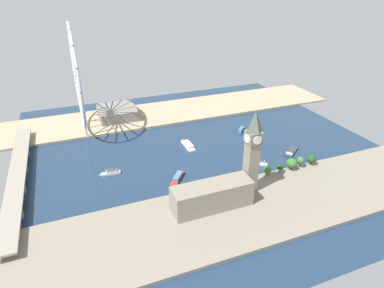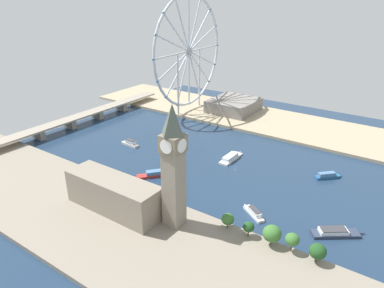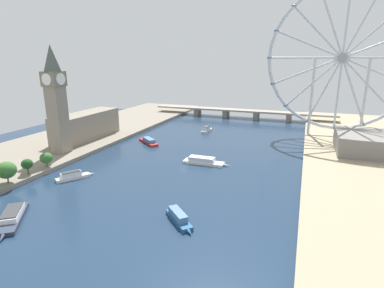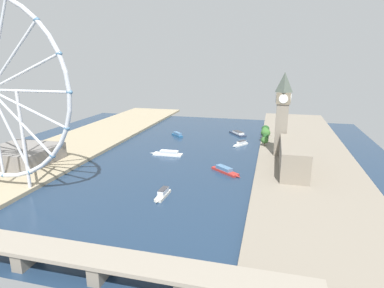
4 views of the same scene
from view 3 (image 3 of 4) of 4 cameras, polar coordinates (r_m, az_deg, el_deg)
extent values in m
plane|color=#1E334C|center=(216.93, -1.56, -4.23)|extent=(417.09, 417.09, 0.00)
cube|color=gray|center=(284.65, -25.31, -0.61)|extent=(90.00, 520.00, 3.00)
cube|color=gray|center=(255.07, -23.55, 4.08)|extent=(11.14, 11.14, 50.73)
cube|color=#776B57|center=(251.49, -24.31, 10.96)|extent=(12.92, 12.92, 10.88)
pyramid|color=#4C564C|center=(251.10, -24.69, 14.33)|extent=(11.69, 11.69, 18.80)
cylinder|color=white|center=(256.31, -23.26, 11.14)|extent=(8.46, 0.50, 8.46)
cylinder|color=white|center=(246.75, -25.40, 10.78)|extent=(8.46, 0.50, 8.46)
cylinder|color=white|center=(246.88, -23.18, 11.02)|extent=(0.50, 8.46, 8.46)
cylinder|color=white|center=(256.19, -25.40, 10.90)|extent=(0.50, 8.46, 8.46)
cube|color=gray|center=(296.58, -19.00, 3.27)|extent=(22.00, 71.48, 23.41)
cylinder|color=#513823|center=(211.00, -30.96, -5.75)|extent=(0.80, 0.80, 3.50)
ellipsoid|color=#386B2D|center=(209.08, -31.20, -4.16)|extent=(11.05, 11.05, 9.95)
cylinder|color=#513823|center=(220.10, -28.12, -4.46)|extent=(0.80, 0.80, 3.98)
ellipsoid|color=#1E471E|center=(218.66, -28.27, -3.28)|extent=(7.03, 7.03, 6.33)
cylinder|color=#513823|center=(229.23, -25.30, -3.49)|extent=(0.80, 0.80, 3.00)
ellipsoid|color=#386B2D|center=(227.85, -25.44, -2.36)|extent=(8.10, 8.10, 7.29)
torus|color=silver|center=(313.61, 26.15, 14.17)|extent=(130.33, 3.09, 130.33)
cylinder|color=#99999E|center=(313.61, 26.15, 14.17)|extent=(7.63, 3.00, 7.63)
cylinder|color=silver|center=(317.92, 31.99, 13.43)|extent=(63.62, 1.85, 1.85)
cylinder|color=silver|center=(317.75, 31.87, 15.66)|extent=(59.49, 1.85, 26.06)
cylinder|color=silver|center=(317.20, 30.87, 17.68)|extent=(46.30, 1.85, 46.30)
cylinder|color=silver|center=(316.35, 29.12, 19.19)|extent=(26.06, 1.85, 59.49)
cylinder|color=silver|center=(315.32, 26.87, 19.92)|extent=(1.85, 1.85, 63.62)
cylinder|color=silver|center=(314.27, 24.48, 19.76)|extent=(26.06, 1.85, 59.49)
cylinder|color=silver|center=(313.37, 22.36, 18.71)|extent=(46.30, 1.85, 46.30)
cylinder|color=silver|center=(312.74, 20.84, 16.96)|extent=(59.49, 1.85, 26.06)
cylinder|color=silver|center=(312.50, 20.17, 14.78)|extent=(63.62, 1.85, 1.85)
cylinder|color=silver|center=(312.67, 20.41, 12.52)|extent=(59.49, 1.85, 26.06)
cylinder|color=silver|center=(313.23, 21.51, 10.52)|extent=(46.30, 1.85, 46.30)
cylinder|color=silver|center=(314.09, 23.28, 9.08)|extent=(26.06, 1.85, 59.49)
cylinder|color=silver|center=(315.12, 25.46, 8.42)|extent=(1.85, 1.85, 63.62)
cylinder|color=silver|center=(316.16, 27.72, 8.61)|extent=(26.06, 1.85, 59.49)
cylinder|color=silver|center=(317.06, 29.74, 9.62)|extent=(46.30, 1.85, 46.30)
cylinder|color=silver|center=(317.67, 31.24, 11.31)|extent=(59.49, 1.85, 26.06)
ellipsoid|color=teal|center=(316.34, 18.40, 23.14)|extent=(4.80, 3.20, 3.20)
ellipsoid|color=teal|center=(315.11, 15.41, 19.60)|extent=(4.80, 3.20, 3.20)
ellipsoid|color=teal|center=(314.62, 14.18, 15.24)|extent=(4.80, 3.20, 3.20)
ellipsoid|color=teal|center=(314.95, 14.77, 10.76)|extent=(4.80, 3.20, 3.20)
ellipsoid|color=teal|center=(316.06, 17.01, 6.84)|extent=(4.80, 3.20, 3.20)
ellipsoid|color=teal|center=(317.77, 20.53, 4.04)|extent=(4.80, 3.20, 3.20)
ellipsoid|color=teal|center=(319.80, 24.80, 2.77)|extent=(4.80, 3.20, 3.20)
ellipsoid|color=teal|center=(321.85, 29.21, 3.18)|extent=(4.80, 3.20, 3.20)
cylinder|color=silver|center=(318.18, 29.38, 7.29)|extent=(2.40, 2.40, 71.24)
cylinder|color=silver|center=(314.40, 21.31, 8.14)|extent=(2.40, 2.40, 71.24)
cube|color=gray|center=(276.44, 30.87, 0.10)|extent=(55.98, 52.00, 14.50)
cube|color=gray|center=(398.88, 9.10, 6.16)|extent=(229.09, 16.30, 2.00)
cube|color=gray|center=(415.10, 1.04, 5.96)|extent=(6.00, 14.67, 8.80)
cube|color=gray|center=(403.99, 6.33, 5.60)|extent=(6.00, 14.67, 8.80)
cube|color=gray|center=(396.48, 11.86, 5.18)|extent=(6.00, 14.67, 8.80)
cube|color=gray|center=(392.76, 17.54, 4.69)|extent=(6.00, 14.67, 8.80)
cube|color=#235684|center=(147.35, -2.45, -13.88)|extent=(18.38, 18.11, 1.96)
cone|color=#235684|center=(137.92, -0.43, -16.09)|extent=(4.02, 3.99, 1.96)
cube|color=teal|center=(147.00, -2.62, -12.86)|extent=(12.98, 12.82, 2.94)
cube|color=beige|center=(320.39, 2.74, 2.47)|extent=(6.25, 19.58, 2.16)
cone|color=beige|center=(330.67, 3.44, 2.88)|extent=(2.34, 3.59, 2.16)
cube|color=silver|center=(318.90, 2.69, 2.92)|extent=(4.99, 11.60, 3.35)
cube|color=#38383D|center=(318.48, 2.69, 3.26)|extent=(4.72, 10.45, 0.53)
cube|color=#B22D28|center=(278.92, -8.08, 0.34)|extent=(26.43, 23.27, 1.97)
cone|color=#B22D28|center=(293.80, -9.33, 1.06)|extent=(5.22, 4.76, 1.97)
cube|color=teal|center=(277.02, -7.99, 0.76)|extent=(16.15, 14.63, 2.93)
cube|color=#2D384C|center=(170.46, -30.38, -11.87)|extent=(24.68, 28.96, 1.95)
cone|color=#2D384C|center=(155.76, -31.86, -14.69)|extent=(4.75, 5.45, 1.95)
cube|color=white|center=(170.86, -30.37, -11.01)|extent=(16.37, 18.48, 2.30)
cube|color=#38383D|center=(170.29, -30.43, -10.58)|extent=(15.04, 16.86, 0.53)
cube|color=white|center=(209.10, -21.19, -5.83)|extent=(15.43, 19.81, 1.86)
cone|color=white|center=(212.04, -18.08, -5.24)|extent=(3.59, 4.11, 1.86)
cube|color=white|center=(208.06, -21.52, -5.26)|extent=(10.19, 12.46, 2.95)
cube|color=#38383D|center=(207.50, -21.57, -4.82)|extent=(9.35, 11.34, 0.43)
cube|color=white|center=(222.60, 2.18, -3.46)|extent=(29.60, 8.56, 1.85)
cone|color=white|center=(218.32, 6.48, -3.94)|extent=(5.33, 1.89, 1.85)
cube|color=silver|center=(222.24, 1.82, -2.82)|extent=(18.55, 7.14, 3.11)
camera|label=1|loc=(524.20, -33.03, 25.60)|focal=30.60mm
camera|label=2|loc=(343.60, -63.80, 19.15)|focal=34.38mm
camera|label=4|loc=(524.17, 1.94, 17.97)|focal=29.95mm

